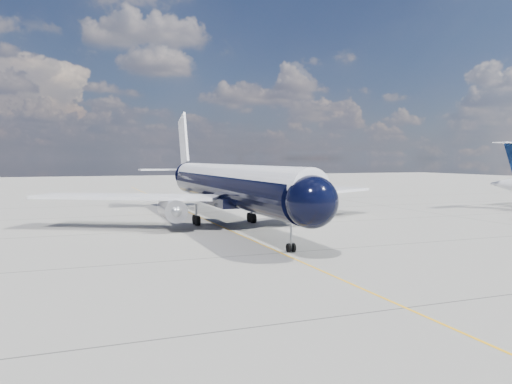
# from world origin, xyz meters

# --- Properties ---
(ground) EXTENTS (320.00, 320.00, 0.00)m
(ground) POSITION_xyz_m (0.00, 30.00, 0.00)
(ground) COLOR gray
(ground) RESTS_ON ground
(taxiway_centerline) EXTENTS (0.16, 160.00, 0.01)m
(taxiway_centerline) POSITION_xyz_m (0.00, 25.00, 0.00)
(taxiway_centerline) COLOR #F7AC0D
(taxiway_centerline) RESTS_ON ground
(main_airliner) EXTENTS (40.02, 48.59, 14.06)m
(main_airliner) POSITION_xyz_m (1.01, 27.73, 4.36)
(main_airliner) COLOR black
(main_airliner) RESTS_ON ground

